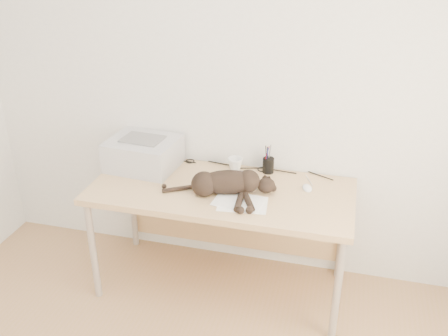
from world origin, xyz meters
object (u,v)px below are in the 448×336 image
(cat, at_px, (225,184))
(mouse, at_px, (307,187))
(desk, at_px, (225,201))
(pen_cup, at_px, (268,165))
(mug, at_px, (235,165))
(printer, at_px, (144,153))

(cat, xyz_separation_m, mouse, (0.47, 0.19, -0.05))
(cat, height_order, mouse, cat)
(desk, distance_m, pen_cup, 0.36)
(desk, height_order, mouse, mouse)
(desk, distance_m, cat, 0.25)
(cat, distance_m, pen_cup, 0.40)
(mug, relative_size, mouse, 0.99)
(mug, xyz_separation_m, pen_cup, (0.21, 0.04, 0.01))
(desk, relative_size, cat, 2.35)
(desk, relative_size, mouse, 16.27)
(desk, xyz_separation_m, mug, (0.03, 0.17, 0.18))
(printer, bearing_deg, desk, -7.91)
(desk, bearing_deg, printer, 172.09)
(printer, height_order, cat, printer)
(pen_cup, height_order, mouse, pen_cup)
(desk, bearing_deg, mouse, 4.86)
(cat, relative_size, mug, 6.97)
(printer, distance_m, mug, 0.61)
(cat, bearing_deg, mug, 75.37)
(desk, height_order, pen_cup, pen_cup)
(desk, relative_size, mug, 16.36)
(cat, height_order, pen_cup, pen_cup)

